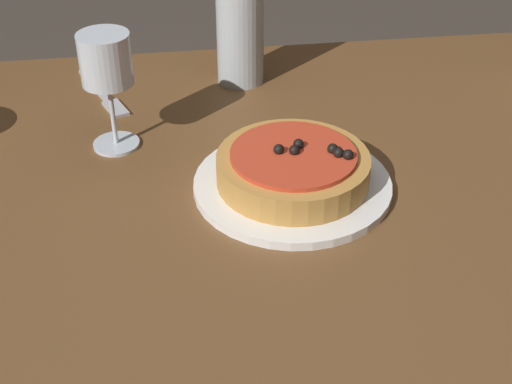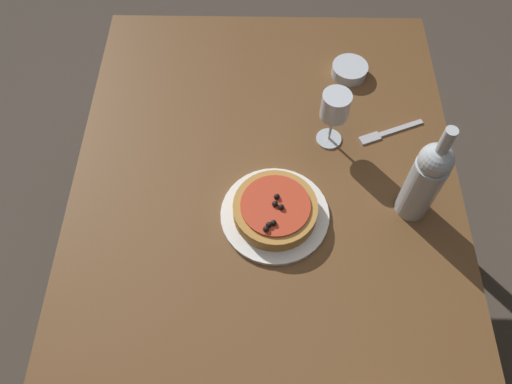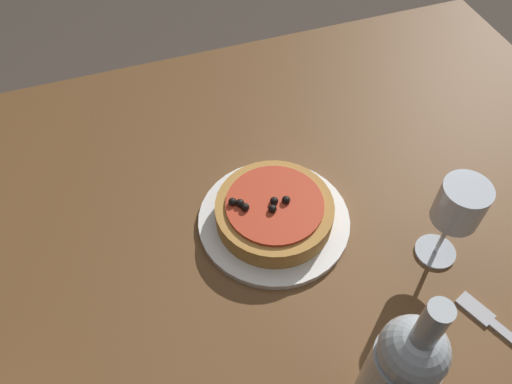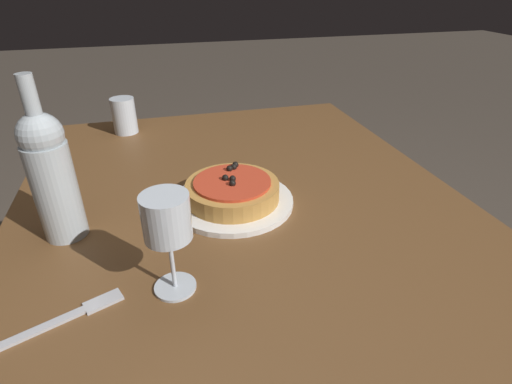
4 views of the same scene
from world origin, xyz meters
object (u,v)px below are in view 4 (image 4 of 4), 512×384
(dinner_plate, at_px, (233,201))
(fork, at_px, (68,317))
(wine_glass, at_px, (167,222))
(pizza, at_px, (232,190))
(wine_bottle, at_px, (51,174))
(dining_table, at_px, (248,247))
(water_cup, at_px, (124,116))

(dinner_plate, distance_m, fork, 0.39)
(wine_glass, height_order, fork, wine_glass)
(wine_glass, distance_m, fork, 0.20)
(pizza, bearing_deg, wine_glass, 148.32)
(dinner_plate, xyz_separation_m, pizza, (0.00, -0.00, 0.03))
(pizza, height_order, wine_bottle, wine_bottle)
(pizza, bearing_deg, dining_table, -154.17)
(dinner_plate, bearing_deg, dining_table, -153.98)
(wine_bottle, bearing_deg, dining_table, -92.66)
(wine_glass, bearing_deg, pizza, -31.68)
(dining_table, bearing_deg, fork, 123.19)
(dinner_plate, height_order, water_cup, water_cup)
(pizza, distance_m, wine_bottle, 0.34)
(pizza, xyz_separation_m, fork, (-0.26, 0.30, -0.03))
(dinner_plate, bearing_deg, wine_glass, 148.30)
(wine_bottle, relative_size, fork, 1.69)
(pizza, bearing_deg, dinner_plate, 169.39)
(dining_table, xyz_separation_m, water_cup, (0.55, 0.25, 0.14))
(pizza, distance_m, fork, 0.40)
(wine_bottle, distance_m, fork, 0.26)
(dining_table, bearing_deg, wine_bottle, 87.34)
(water_cup, bearing_deg, dinner_plate, -155.59)
(pizza, relative_size, wine_bottle, 0.66)
(dining_table, xyz_separation_m, fork, (-0.21, 0.32, 0.09))
(wine_bottle, xyz_separation_m, water_cup, (0.53, -0.10, -0.07))
(wine_glass, height_order, wine_bottle, wine_bottle)
(dinner_plate, relative_size, fork, 1.45)
(dinner_plate, relative_size, wine_glass, 1.53)
(wine_glass, bearing_deg, fork, 98.38)
(wine_glass, bearing_deg, dinner_plate, -31.70)
(dining_table, xyz_separation_m, dinner_plate, (0.04, 0.02, 0.09))
(wine_bottle, distance_m, water_cup, 0.54)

